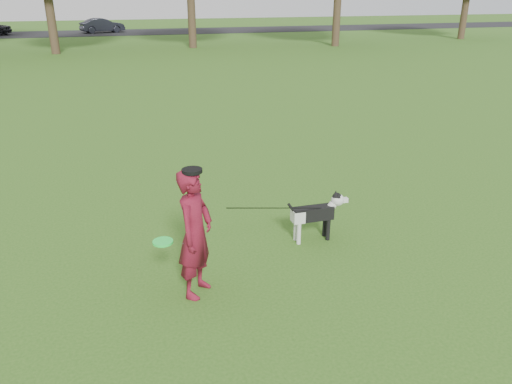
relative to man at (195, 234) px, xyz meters
name	(u,v)px	position (x,y,z in m)	size (l,w,h in m)	color
ground	(222,264)	(0.42, 0.55, -0.78)	(120.00, 120.00, 0.00)	#285116
road	(120,32)	(0.42, 40.55, -0.77)	(120.00, 7.00, 0.02)	black
man	(195,234)	(0.00, 0.00, 0.00)	(0.57, 0.37, 1.57)	#590C1D
dog	(317,212)	(1.90, 0.88, -0.34)	(0.95, 0.19, 0.72)	black
car_mid	(102,25)	(-0.97, 40.55, -0.18)	(1.23, 3.53, 1.16)	black
man_held_items	(282,208)	(1.20, 0.41, 0.00)	(2.53, 1.08, 1.10)	#1DED43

